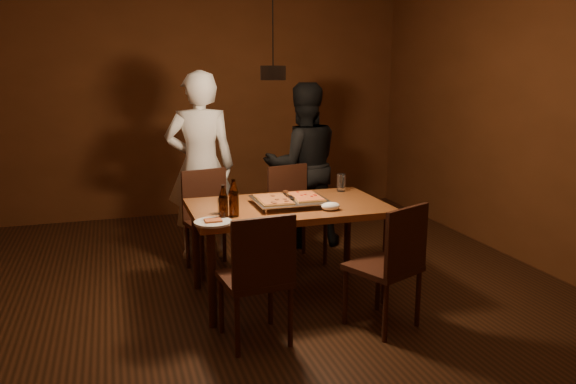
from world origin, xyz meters
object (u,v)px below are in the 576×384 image
object	(u,v)px
beer_bottle_b	(234,198)
chair_far_left	(209,211)
pizza_tray	(290,202)
diner_white	(201,166)
chair_near_right	(393,256)
plate_slice	(213,222)
chair_near_left	(259,268)
pendant_lamp	(273,71)
chair_far_right	(293,205)
diner_dark	(303,165)
dining_table	(288,214)
beer_bottle_a	(223,202)

from	to	relation	value
beer_bottle_b	chair_far_left	bearing A→B (deg)	90.40
pizza_tray	diner_white	size ratio (longest dim) A/B	0.31
chair_far_left	chair_near_right	size ratio (longest dim) A/B	0.90
chair_near_right	beer_bottle_b	xyz separation A→B (m)	(-0.98, 0.56, 0.35)
pizza_tray	plate_slice	bearing A→B (deg)	-155.70
chair_near_left	pendant_lamp	xyz separation A→B (m)	(0.27, 0.59, 1.22)
diner_white	pizza_tray	bearing A→B (deg)	119.21
chair_far_right	pendant_lamp	world-z (taller)	pendant_lamp
chair_far_left	diner_white	xyz separation A→B (m)	(-0.01, 0.35, 0.35)
chair_far_right	diner_dark	xyz separation A→B (m)	(0.25, 0.45, 0.29)
plate_slice	diner_dark	world-z (taller)	diner_dark
diner_dark	chair_far_left	bearing A→B (deg)	27.30
dining_table	plate_slice	world-z (taller)	plate_slice
chair_far_right	plate_slice	distance (m)	1.53
beer_bottle_b	dining_table	bearing A→B (deg)	24.66
chair_far_left	chair_near_right	xyz separation A→B (m)	(0.98, -1.59, 0.00)
dining_table	chair_far_left	xyz separation A→B (m)	(-0.48, 0.82, -0.14)
chair_near_left	chair_near_right	size ratio (longest dim) A/B	0.88
diner_dark	diner_white	bearing A→B (deg)	9.24
dining_table	pizza_tray	world-z (taller)	pizza_tray
chair_near_right	pizza_tray	size ratio (longest dim) A/B	1.01
chair_near_left	beer_bottle_a	distance (m)	0.58
chair_far_right	pizza_tray	bearing A→B (deg)	55.80
dining_table	diner_white	size ratio (longest dim) A/B	0.85
beer_bottle_a	diner_dark	world-z (taller)	diner_dark
chair_near_left	beer_bottle_b	distance (m)	0.62
plate_slice	diner_white	distance (m)	1.54
chair_far_right	pendant_lamp	bearing A→B (deg)	49.60
plate_slice	diner_dark	distance (m)	2.01
beer_bottle_a	chair_far_right	bearing A→B (deg)	51.12
diner_white	pendant_lamp	size ratio (longest dim) A/B	1.60
chair_far_right	pendant_lamp	xyz separation A→B (m)	(-0.46, -0.94, 1.22)
chair_far_right	diner_white	world-z (taller)	diner_white
pendant_lamp	pizza_tray	bearing A→B (deg)	34.93
chair_near_right	pizza_tray	world-z (taller)	chair_near_right
dining_table	pendant_lamp	distance (m)	1.10
dining_table	diner_white	bearing A→B (deg)	112.79
pizza_tray	chair_near_right	bearing A→B (deg)	-59.43
beer_bottle_a	beer_bottle_b	bearing A→B (deg)	29.45
diner_white	pendant_lamp	xyz separation A→B (m)	(0.34, -1.30, 0.88)
chair_far_right	dining_table	bearing A→B (deg)	54.76
chair_near_right	plate_slice	xyz separation A→B (m)	(-1.15, 0.42, 0.22)
chair_far_left	plate_slice	distance (m)	1.21
dining_table	pendant_lamp	bearing A→B (deg)	-138.41
chair_far_right	pendant_lamp	size ratio (longest dim) A/B	0.46
plate_slice	beer_bottle_b	bearing A→B (deg)	38.93
chair_far_right	beer_bottle_a	world-z (taller)	beer_bottle_a
chair_far_right	chair_near_right	xyz separation A→B (m)	(0.19, -1.58, 0.00)
diner_dark	pendant_lamp	distance (m)	1.82
chair_near_left	diner_white	xyz separation A→B (m)	(-0.06, 1.89, 0.35)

